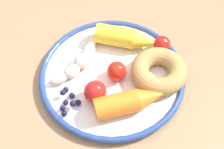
% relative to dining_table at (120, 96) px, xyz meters
% --- Properties ---
extents(dining_table, '(1.21, 0.99, 0.75)m').
position_rel_dining_table_xyz_m(dining_table, '(0.00, 0.00, 0.00)').
color(dining_table, '#997551').
rests_on(dining_table, ground_plane).
extents(plate, '(0.29, 0.29, 0.02)m').
position_rel_dining_table_xyz_m(plate, '(0.01, 0.02, 0.09)').
color(plate, silver).
rests_on(plate, dining_table).
extents(banana, '(0.06, 0.15, 0.03)m').
position_rel_dining_table_xyz_m(banana, '(0.07, 0.04, 0.10)').
color(banana, beige).
rests_on(banana, plate).
extents(carrot_orange, '(0.10, 0.13, 0.04)m').
position_rel_dining_table_xyz_m(carrot_orange, '(-0.06, 0.04, 0.11)').
color(carrot_orange, orange).
rests_on(carrot_orange, plate).
extents(carrot_yellow, '(0.13, 0.10, 0.04)m').
position_rel_dining_table_xyz_m(carrot_yellow, '(0.04, -0.06, 0.11)').
color(carrot_yellow, yellow).
rests_on(carrot_yellow, plate).
extents(donut, '(0.15, 0.15, 0.03)m').
position_rel_dining_table_xyz_m(donut, '(-0.06, -0.04, 0.11)').
color(donut, '#B28649').
rests_on(donut, plate).
extents(blueberry_pile, '(0.05, 0.05, 0.02)m').
position_rel_dining_table_xyz_m(blueberry_pile, '(0.02, 0.12, 0.10)').
color(blueberry_pile, '#191638').
rests_on(blueberry_pile, plate).
extents(tomato_near, '(0.03, 0.03, 0.03)m').
position_rel_dining_table_xyz_m(tomato_near, '(-0.02, -0.10, 0.11)').
color(tomato_near, red).
rests_on(tomato_near, plate).
extents(tomato_mid, '(0.04, 0.04, 0.04)m').
position_rel_dining_table_xyz_m(tomato_mid, '(0.00, 0.01, 0.11)').
color(tomato_mid, red).
rests_on(tomato_mid, plate).
extents(tomato_far, '(0.04, 0.04, 0.04)m').
position_rel_dining_table_xyz_m(tomato_far, '(-0.01, 0.07, 0.11)').
color(tomato_far, red).
rests_on(tomato_far, plate).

